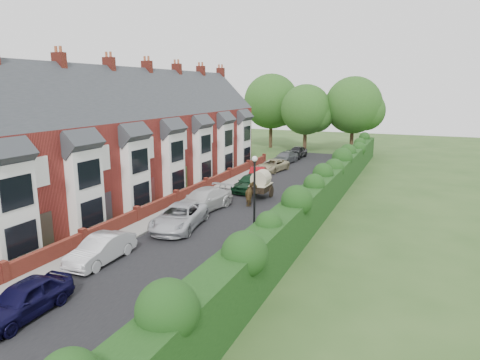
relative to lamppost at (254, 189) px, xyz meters
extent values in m
plane|color=#2D4C1E|center=(-3.40, -4.00, -3.30)|extent=(140.00, 140.00, 0.00)
cube|color=black|center=(-3.90, 7.00, -3.29)|extent=(6.00, 58.00, 0.02)
cube|color=gray|center=(0.20, 7.00, -3.24)|extent=(2.20, 58.00, 0.12)
cube|color=gray|center=(-7.75, 7.00, -3.24)|extent=(1.70, 58.00, 0.12)
cube|color=gray|center=(-0.85, 7.00, -3.23)|extent=(0.18, 58.00, 0.13)
cube|color=gray|center=(-6.95, 7.00, -3.23)|extent=(0.18, 58.00, 0.13)
cube|color=black|center=(2.00, 7.00, -2.05)|extent=(1.50, 58.00, 2.50)
cube|color=maroon|center=(-14.40, 6.00, -0.05)|extent=(8.00, 40.00, 6.50)
cube|color=#2B2E33|center=(-14.40, 6.00, 3.20)|extent=(8.00, 40.20, 8.00)
cube|color=white|center=(-10.05, -7.10, -0.70)|extent=(0.70, 2.40, 5.20)
cube|color=black|center=(-9.68, -7.10, -1.90)|extent=(0.06, 1.80, 1.60)
cube|color=black|center=(-9.68, -7.10, 0.50)|extent=(0.06, 1.80, 1.60)
cube|color=#2B2E33|center=(-10.20, -7.10, 2.30)|extent=(1.70, 2.60, 1.70)
cube|color=#3F2D2D|center=(-10.36, -5.00, -2.25)|extent=(0.08, 0.90, 2.10)
cube|color=white|center=(-10.35, -5.10, 1.10)|extent=(0.12, 1.20, 1.60)
cube|color=white|center=(-10.05, -2.10, -0.70)|extent=(0.70, 2.40, 5.20)
cube|color=black|center=(-9.68, -2.10, -1.90)|extent=(0.06, 1.80, 1.60)
cube|color=black|center=(-9.68, -2.10, 0.50)|extent=(0.06, 1.80, 1.60)
cube|color=#2B2E33|center=(-10.20, -2.10, 2.30)|extent=(1.70, 2.60, 1.70)
cube|color=#3F2D2D|center=(-10.36, 0.00, -2.25)|extent=(0.08, 0.90, 2.10)
cube|color=white|center=(-10.35, -0.10, 1.10)|extent=(0.12, 1.20, 1.60)
cube|color=white|center=(-10.05, 2.90, -0.70)|extent=(0.70, 2.40, 5.20)
cube|color=black|center=(-9.68, 2.90, -1.90)|extent=(0.06, 1.80, 1.60)
cube|color=black|center=(-9.68, 2.90, 0.50)|extent=(0.06, 1.80, 1.60)
cube|color=#2B2E33|center=(-10.20, 2.90, 2.30)|extent=(1.70, 2.60, 1.70)
cube|color=#3F2D2D|center=(-10.36, 5.00, -2.25)|extent=(0.08, 0.90, 2.10)
cube|color=white|center=(-10.35, 4.90, 1.10)|extent=(0.12, 1.20, 1.60)
cube|color=white|center=(-10.05, 7.90, -0.70)|extent=(0.70, 2.40, 5.20)
cube|color=black|center=(-9.68, 7.90, -1.90)|extent=(0.06, 1.80, 1.60)
cube|color=black|center=(-9.68, 7.90, 0.50)|extent=(0.06, 1.80, 1.60)
cube|color=#2B2E33|center=(-10.20, 7.90, 2.30)|extent=(1.70, 2.60, 1.70)
cube|color=#3F2D2D|center=(-10.36, 10.00, -2.25)|extent=(0.08, 0.90, 2.10)
cube|color=white|center=(-10.35, 9.90, 1.10)|extent=(0.12, 1.20, 1.60)
cube|color=white|center=(-10.05, 12.90, -0.70)|extent=(0.70, 2.40, 5.20)
cube|color=black|center=(-9.68, 12.90, -1.90)|extent=(0.06, 1.80, 1.60)
cube|color=black|center=(-9.68, 12.90, 0.50)|extent=(0.06, 1.80, 1.60)
cube|color=#2B2E33|center=(-10.20, 12.90, 2.30)|extent=(1.70, 2.60, 1.70)
cube|color=#3F2D2D|center=(-10.36, 15.00, -2.25)|extent=(0.08, 0.90, 2.10)
cube|color=white|center=(-10.35, 14.90, 1.10)|extent=(0.12, 1.20, 1.60)
cube|color=white|center=(-10.05, 17.90, -0.70)|extent=(0.70, 2.40, 5.20)
cube|color=black|center=(-9.68, 17.90, -1.90)|extent=(0.06, 1.80, 1.60)
cube|color=black|center=(-9.68, 17.90, 0.50)|extent=(0.06, 1.80, 1.60)
cube|color=#2B2E33|center=(-10.20, 17.90, 2.30)|extent=(1.70, 2.60, 1.70)
cube|color=#3F2D2D|center=(-10.36, 20.00, -2.25)|extent=(0.08, 0.90, 2.10)
cube|color=white|center=(-10.35, 19.90, 1.10)|extent=(0.12, 1.20, 1.60)
cube|color=white|center=(-10.05, 22.90, -0.70)|extent=(0.70, 2.40, 5.20)
cube|color=black|center=(-9.68, 22.90, -1.90)|extent=(0.06, 1.80, 1.60)
cube|color=black|center=(-9.68, 22.90, 0.50)|extent=(0.06, 1.80, 1.60)
cube|color=#2B2E33|center=(-10.20, 22.90, 2.30)|extent=(1.70, 2.60, 1.70)
cube|color=#3F2D2D|center=(-10.36, 25.00, -2.25)|extent=(0.08, 0.90, 2.10)
cube|color=white|center=(-10.35, 24.90, 1.10)|extent=(0.12, 1.20, 1.60)
cube|color=maroon|center=(-14.40, 1.00, 7.00)|extent=(0.90, 0.50, 1.60)
cylinder|color=#9B4E2E|center=(-14.60, 1.00, 7.95)|extent=(0.20, 0.20, 0.50)
cylinder|color=#9B4E2E|center=(-14.20, 1.00, 7.95)|extent=(0.20, 0.20, 0.50)
cube|color=maroon|center=(-14.40, 6.00, 7.00)|extent=(0.90, 0.50, 1.60)
cylinder|color=#9B4E2E|center=(-14.60, 6.00, 7.95)|extent=(0.20, 0.20, 0.50)
cylinder|color=#9B4E2E|center=(-14.20, 6.00, 7.95)|extent=(0.20, 0.20, 0.50)
cube|color=maroon|center=(-14.40, 11.00, 7.00)|extent=(0.90, 0.50, 1.60)
cylinder|color=#9B4E2E|center=(-14.60, 11.00, 7.95)|extent=(0.20, 0.20, 0.50)
cylinder|color=#9B4E2E|center=(-14.20, 11.00, 7.95)|extent=(0.20, 0.20, 0.50)
cube|color=maroon|center=(-14.40, 16.00, 7.00)|extent=(0.90, 0.50, 1.60)
cylinder|color=#9B4E2E|center=(-14.60, 16.00, 7.95)|extent=(0.20, 0.20, 0.50)
cylinder|color=#9B4E2E|center=(-14.20, 16.00, 7.95)|extent=(0.20, 0.20, 0.50)
cube|color=maroon|center=(-14.40, 21.00, 7.00)|extent=(0.90, 0.50, 1.60)
cylinder|color=#9B4E2E|center=(-14.60, 21.00, 7.95)|extent=(0.20, 0.20, 0.50)
cylinder|color=#9B4E2E|center=(-14.20, 21.00, 7.95)|extent=(0.20, 0.20, 0.50)
cube|color=maroon|center=(-14.40, 26.00, 7.00)|extent=(0.90, 0.50, 1.60)
cylinder|color=#9B4E2E|center=(-14.60, 26.00, 7.95)|extent=(0.20, 0.20, 0.50)
cylinder|color=#9B4E2E|center=(-14.20, 26.00, 7.95)|extent=(0.20, 0.20, 0.50)
cube|color=maroon|center=(-8.75, -6.50, -2.85)|extent=(0.30, 4.70, 0.90)
cube|color=maroon|center=(-8.75, -1.50, -2.85)|extent=(0.30, 4.70, 0.90)
cube|color=maroon|center=(-8.75, 3.50, -2.85)|extent=(0.30, 4.70, 0.90)
cube|color=maroon|center=(-8.75, 8.50, -2.85)|extent=(0.30, 4.70, 0.90)
cube|color=maroon|center=(-8.75, 13.50, -2.85)|extent=(0.30, 4.70, 0.90)
cube|color=maroon|center=(-8.75, 18.50, -2.85)|extent=(0.30, 4.70, 0.90)
cube|color=maroon|center=(-8.75, 23.50, -2.85)|extent=(0.30, 4.70, 0.90)
cube|color=maroon|center=(-8.75, -9.00, -2.75)|extent=(0.35, 0.35, 1.10)
cube|color=maroon|center=(-8.75, -4.00, -2.75)|extent=(0.35, 0.35, 1.10)
cube|color=maroon|center=(-8.75, 1.00, -2.75)|extent=(0.35, 0.35, 1.10)
cube|color=maroon|center=(-8.75, 6.00, -2.75)|extent=(0.35, 0.35, 1.10)
cube|color=maroon|center=(-8.75, 11.00, -2.75)|extent=(0.35, 0.35, 1.10)
cube|color=maroon|center=(-8.75, 16.00, -2.75)|extent=(0.35, 0.35, 1.10)
cube|color=maroon|center=(-8.75, 21.00, -2.75)|extent=(0.35, 0.35, 1.10)
cube|color=maroon|center=(-8.75, 26.00, -2.75)|extent=(0.35, 0.35, 1.10)
cylinder|color=black|center=(0.00, 0.00, -0.90)|extent=(0.12, 0.12, 4.80)
cylinder|color=black|center=(0.00, 0.00, 1.55)|extent=(0.20, 0.20, 0.10)
sphere|color=silver|center=(0.00, 0.00, 1.70)|extent=(0.32, 0.32, 0.32)
cylinder|color=#332316|center=(-6.40, 36.00, -0.92)|extent=(0.50, 0.50, 4.75)
sphere|color=#1D4316|center=(-6.40, 36.00, 2.59)|extent=(6.80, 6.80, 6.80)
sphere|color=#1D4316|center=(-5.04, 36.30, 1.93)|extent=(4.76, 4.76, 4.76)
cylinder|color=#332316|center=(-0.40, 38.00, -0.67)|extent=(0.50, 0.50, 5.25)
sphere|color=#1D4316|center=(-0.40, 38.00, 3.21)|extent=(7.60, 7.60, 7.60)
sphere|color=#1D4316|center=(1.12, 38.30, 2.48)|extent=(5.32, 5.32, 5.32)
cylinder|color=#332316|center=(-12.40, 39.00, -0.55)|extent=(0.50, 0.50, 5.50)
sphere|color=#1D4316|center=(-12.40, 39.00, 3.52)|extent=(8.00, 8.00, 8.00)
sphere|color=#1D4316|center=(-10.80, 39.30, 2.75)|extent=(5.60, 5.60, 5.60)
imported|color=black|center=(-5.54, -10.65, -2.59)|extent=(1.83, 4.21, 1.42)
imported|color=silver|center=(-6.40, -5.24, -2.60)|extent=(1.54, 4.23, 1.38)
imported|color=silver|center=(-5.50, 1.00, -2.54)|extent=(3.38, 5.76, 1.51)
imported|color=silver|center=(-5.99, 5.21, -2.50)|extent=(3.13, 5.76, 1.59)
imported|color=black|center=(-5.00, 12.07, -2.53)|extent=(2.39, 4.72, 1.54)
imported|color=maroon|center=(-5.97, 16.31, -2.65)|extent=(2.19, 4.14, 1.30)
imported|color=tan|center=(-6.14, 21.34, -2.65)|extent=(2.93, 4.95, 1.29)
imported|color=#55585D|center=(-6.37, 26.74, -2.63)|extent=(2.52, 4.82, 1.33)
imported|color=black|center=(-6.13, 31.09, -2.56)|extent=(1.95, 4.43, 1.48)
imported|color=brown|center=(-3.32, 8.00, -2.46)|extent=(1.56, 2.17, 1.67)
cube|color=black|center=(-3.32, 10.12, -2.40)|extent=(1.27, 2.11, 0.53)
cylinder|color=#B9AF8F|center=(-3.32, 10.12, -1.66)|extent=(1.37, 1.32, 1.37)
cube|color=#B9AF8F|center=(-3.32, 10.12, -2.14)|extent=(1.39, 2.16, 0.04)
cylinder|color=black|center=(-4.00, 10.75, -2.82)|extent=(0.08, 0.95, 0.95)
cylinder|color=black|center=(-2.63, 10.75, -2.82)|extent=(0.08, 0.95, 0.95)
cylinder|color=black|center=(-3.69, 8.96, -2.35)|extent=(0.06, 1.90, 0.06)
cylinder|color=black|center=(-2.95, 8.96, -2.35)|extent=(0.06, 1.90, 0.06)
camera|label=1|loc=(8.22, -21.47, 5.50)|focal=32.00mm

